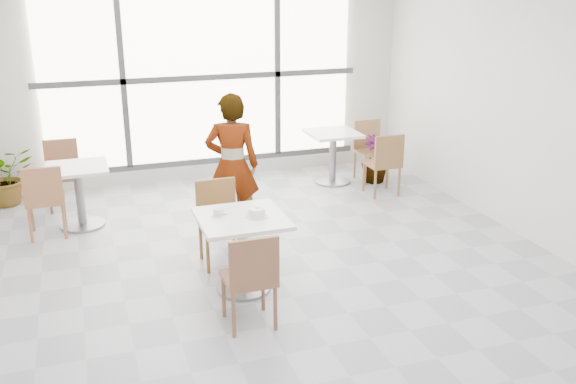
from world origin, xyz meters
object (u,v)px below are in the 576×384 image
object	(u,v)px
oatmeal_bowl	(257,212)
coffee_cup	(218,213)
main_table	(242,239)
bg_table_right	(333,150)
plant_left	(6,176)
bg_chair_left_near	(45,196)
bg_chair_right_near	(385,160)
plant_right	(375,159)
person	(232,165)
bg_table_left	(79,188)
chair_far	(219,216)
bg_chair_right_far	(369,146)
bg_chair_left_far	(63,169)
chair_near	(251,275)

from	to	relation	value
oatmeal_bowl	coffee_cup	bearing A→B (deg)	158.28
main_table	bg_table_right	bearing A→B (deg)	53.31
plant_left	bg_chair_left_near	bearing A→B (deg)	-69.49
bg_chair_right_near	plant_right	world-z (taller)	bg_chair_right_near
bg_table_right	plant_right	xyz separation A→B (m)	(0.59, -0.17, -0.15)
plant_right	person	bearing A→B (deg)	-152.78
bg_chair_left_near	plant_right	size ratio (longest dim) A/B	1.28
bg_table_left	plant_right	bearing A→B (deg)	6.07
chair_far	bg_chair_right_far	bearing A→B (deg)	37.30
coffee_cup	oatmeal_bowl	bearing A→B (deg)	-21.72
bg_chair_left_far	plant_right	size ratio (longest dim) A/B	1.28
chair_far	bg_chair_left_far	world-z (taller)	same
bg_table_left	bg_chair_left_near	size ratio (longest dim) A/B	0.86
bg_table_right	plant_left	bearing A→B (deg)	173.17
chair_far	oatmeal_bowl	world-z (taller)	chair_far
oatmeal_bowl	person	distance (m)	1.44
plant_left	oatmeal_bowl	bearing A→B (deg)	-54.19
bg_table_left	bg_table_right	xyz separation A→B (m)	(3.50, 0.61, 0.00)
bg_table_right	bg_chair_right_near	xyz separation A→B (m)	(0.44, -0.77, 0.01)
chair_far	coffee_cup	xyz separation A→B (m)	(-0.14, -0.63, 0.28)
bg_table_right	plant_left	size ratio (longest dim) A/B	0.99
bg_chair_left_near	bg_chair_left_far	distance (m)	1.08
chair_far	bg_chair_right_far	distance (m)	3.43
bg_chair_left_far	bg_table_left	bearing A→B (deg)	-77.49
main_table	bg_chair_right_far	world-z (taller)	bg_chair_right_far
main_table	person	distance (m)	1.45
chair_near	bg_chair_right_near	size ratio (longest dim) A/B	1.00
plant_left	main_table	bearing A→B (deg)	-55.39
coffee_cup	bg_chair_left_far	size ratio (longest dim) A/B	0.18
chair_far	plant_right	world-z (taller)	chair_far
bg_chair_right_near	oatmeal_bowl	bearing A→B (deg)	40.90
bg_table_left	bg_chair_right_far	size ratio (longest dim) A/B	0.86
main_table	plant_right	bearing A→B (deg)	44.51
oatmeal_bowl	bg_table_right	xyz separation A→B (m)	(1.96, 2.85, -0.31)
main_table	bg_table_right	world-z (taller)	same
main_table	plant_left	distance (m)	4.06
main_table	bg_table_left	distance (m)	2.62
main_table	chair_near	world-z (taller)	chair_near
main_table	bg_chair_left_far	xyz separation A→B (m)	(-1.59, 3.01, -0.02)
chair_far	oatmeal_bowl	xyz separation A→B (m)	(0.20, -0.76, 0.29)
coffee_cup	plant_right	bearing A→B (deg)	41.41
main_table	chair_near	distance (m)	0.71
coffee_cup	bg_chair_left_near	world-z (taller)	bg_chair_left_near
chair_far	bg_chair_left_near	xyz separation A→B (m)	(-1.72, 1.23, 0.00)
chair_near	bg_chair_left_far	world-z (taller)	same
chair_near	bg_chair_right_far	bearing A→B (deg)	-128.43
oatmeal_bowl	bg_chair_right_near	bearing A→B (deg)	40.90
oatmeal_bowl	main_table	bearing A→B (deg)	163.06
bg_table_right	bg_chair_right_far	size ratio (longest dim) A/B	0.86
chair_near	main_table	bearing A→B (deg)	-99.03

